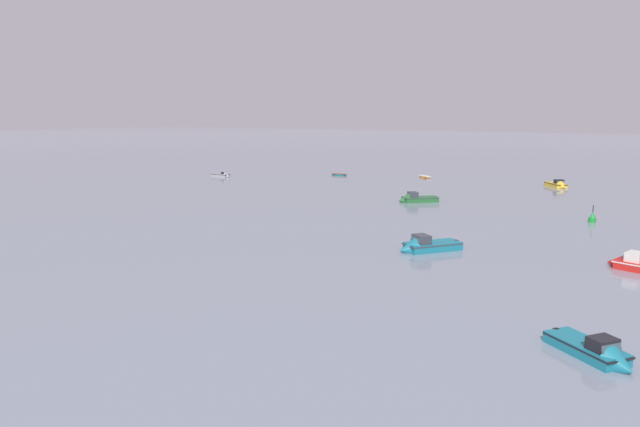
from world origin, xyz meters
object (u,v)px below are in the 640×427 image
rowboat_moored_0 (424,177)px  motorboat_moored_2 (223,176)px  motorboat_moored_6 (414,200)px  motorboat_moored_5 (638,266)px  rowboat_moored_1 (339,175)px  motorboat_moored_4 (598,354)px  motorboat_moored_3 (424,247)px  channel_buoy (592,218)px  motorboat_moored_7 (558,186)px

rowboat_moored_0 → motorboat_moored_2: bearing=-110.0°
motorboat_moored_6 → motorboat_moored_5: bearing=97.0°
rowboat_moored_1 → motorboat_moored_6: size_ratio=0.62×
rowboat_moored_0 → motorboat_moored_4: motorboat_moored_4 is taller
motorboat_moored_4 → motorboat_moored_5: motorboat_moored_5 is taller
motorboat_moored_3 → channel_buoy: (12.02, 25.18, 0.09)m
rowboat_moored_0 → rowboat_moored_1: (-17.26, -5.65, -0.01)m
motorboat_moored_4 → motorboat_moored_7: size_ratio=0.95×
rowboat_moored_1 → channel_buoy: bearing=144.3°
rowboat_moored_0 → motorboat_moored_5: 71.51m
motorboat_moored_4 → motorboat_moored_5: 21.71m
motorboat_moored_6 → channel_buoy: (25.00, -3.62, 0.11)m
rowboat_moored_0 → rowboat_moored_1: size_ratio=1.03×
motorboat_moored_4 → channel_buoy: channel_buoy is taller
motorboat_moored_3 → motorboat_moored_5: 18.41m
motorboat_moored_5 → motorboat_moored_7: size_ratio=1.12×
motorboat_moored_5 → motorboat_moored_6: motorboat_moored_6 is taller
motorboat_moored_3 → motorboat_moored_7: motorboat_moored_3 is taller
rowboat_moored_0 → channel_buoy: 50.75m
motorboat_moored_2 → motorboat_moored_7: 66.11m
motorboat_moored_6 → motorboat_moored_7: size_ratio=1.03×
motorboat_moored_4 → channel_buoy: 44.07m
motorboat_moored_2 → motorboat_moored_6: bearing=-13.0°
motorboat_moored_2 → motorboat_moored_6: size_ratio=0.81×
motorboat_moored_4 → rowboat_moored_1: bearing=165.2°
rowboat_moored_1 → channel_buoy: channel_buoy is taller
motorboat_moored_2 → rowboat_moored_1: 24.89m
motorboat_moored_6 → motorboat_moored_2: bearing=-56.5°
motorboat_moored_6 → motorboat_moored_3: bearing=70.8°
motorboat_moored_4 → motorboat_moored_2: bearing=179.9°
motorboat_moored_4 → rowboat_moored_1: size_ratio=1.49×
motorboat_moored_3 → motorboat_moored_6: (-12.98, 28.80, -0.02)m
motorboat_moored_7 → motorboat_moored_4: bearing=-26.6°
motorboat_moored_3 → rowboat_moored_1: (-41.33, 55.21, -0.22)m
rowboat_moored_0 → channel_buoy: size_ratio=1.62×
motorboat_moored_5 → channel_buoy: bearing=-58.2°
rowboat_moored_0 → motorboat_moored_4: 89.61m
motorboat_moored_7 → rowboat_moored_0: bearing=-132.1°
motorboat_moored_7 → channel_buoy: size_ratio=2.48×
rowboat_moored_0 → channel_buoy: channel_buoy is taller
motorboat_moored_4 → channel_buoy: size_ratio=2.35×
motorboat_moored_5 → motorboat_moored_2: bearing=-8.7°
motorboat_moored_4 → rowboat_moored_1: 94.31m
motorboat_moored_3 → motorboat_moored_6: bearing=-118.4°
channel_buoy → rowboat_moored_0: bearing=135.3°
rowboat_moored_1 → motorboat_moored_4: bearing=122.2°
motorboat_moored_6 → channel_buoy: 25.26m
channel_buoy → rowboat_moored_1: bearing=150.6°
motorboat_moored_3 → motorboat_moored_4: size_ratio=1.19×
channel_buoy → motorboat_moored_7: bearing=105.9°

